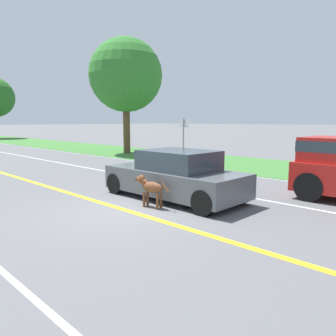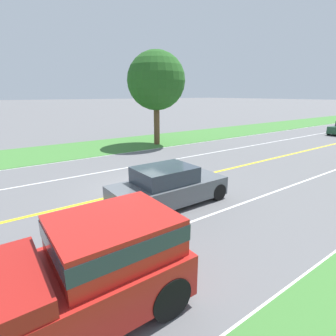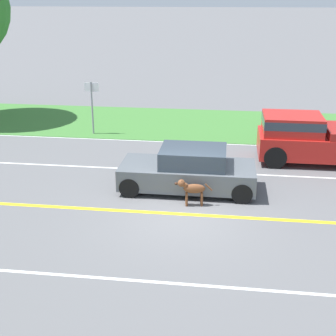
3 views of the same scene
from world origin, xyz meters
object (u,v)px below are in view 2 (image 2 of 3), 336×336
dog (147,182)px  roadside_tree_left_near (156,81)px  ego_car (168,187)px  pickup_truck (35,291)px

dog → roadside_tree_left_near: roadside_tree_left_near is taller
dog → roadside_tree_left_near: size_ratio=0.16×
ego_car → dog: size_ratio=3.76×
pickup_truck → roadside_tree_left_near: bearing=140.3°
dog → ego_car: bearing=1.4°
dog → roadside_tree_left_near: (-9.07, 6.45, 4.37)m
pickup_truck → roadside_tree_left_near: (-13.59, 11.26, 3.99)m
ego_car → dog: (-1.19, -0.19, -0.12)m
ego_car → pickup_truck: bearing=-56.3°
roadside_tree_left_near → pickup_truck: bearing=-39.7°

